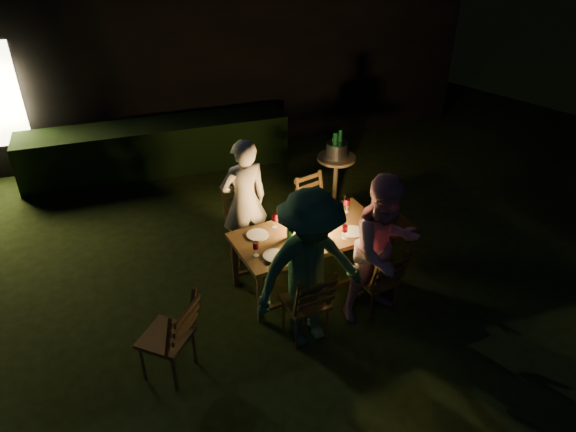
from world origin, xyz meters
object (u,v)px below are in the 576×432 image
object	(u,v)px
person_opp_right	(384,249)
chair_spare	(170,349)
chair_far_left	(248,238)
bottle_bucket_a	(335,148)
chair_far_right	(316,220)
bottle_table	(290,228)
ice_bucket	(337,150)
dining_table	(309,238)
person_opp_left	(310,271)
chair_end	(393,235)
side_table	(336,162)
person_house_side	(244,201)
bottle_bucket_b	(339,145)
chair_near_right	(377,290)
chair_near_left	(306,314)
lantern	(311,218)

from	to	relation	value
person_opp_right	chair_spare	bearing A→B (deg)	175.01
chair_far_left	bottle_bucket_a	distance (m)	1.87
chair_far_right	bottle_table	bearing A→B (deg)	36.65
person_opp_right	ice_bucket	xyz separation A→B (m)	(0.40, 2.38, -0.02)
dining_table	chair_spare	xyz separation A→B (m)	(-1.75, -0.93, -0.34)
person_opp_left	ice_bucket	size ratio (longest dim) A/B	6.06
chair_end	person_opp_left	size ratio (longest dim) A/B	0.53
dining_table	side_table	distance (m)	1.92
person_house_side	bottle_bucket_b	size ratio (longest dim) A/B	5.13
chair_far_left	chair_far_right	xyz separation A→B (m)	(0.98, 0.17, -0.03)
chair_near_right	bottle_bucket_a	distance (m)	2.40
chair_near_left	chair_near_right	distance (m)	0.90
chair_near_right	lantern	xyz separation A→B (m)	(-0.54, 0.74, 0.60)
person_house_side	chair_far_right	bearing A→B (deg)	177.06
person_house_side	bottle_bucket_b	xyz separation A→B (m)	(1.62, 0.96, 0.08)
person_opp_right	chair_near_left	bearing A→B (deg)	176.83
chair_spare	ice_bucket	bearing A→B (deg)	-8.00
chair_end	person_opp_left	distance (m)	1.97
chair_near_left	bottle_bucket_a	xyz separation A→B (m)	(1.24, 2.45, 0.61)
chair_far_right	person_opp_left	size ratio (longest dim) A/B	0.50
chair_near_left	person_opp_right	bearing A→B (deg)	-1.82
bottle_bucket_b	person_house_side	bearing A→B (deg)	-149.32
chair_far_left	side_table	distance (m)	1.87
ice_bucket	chair_near_left	bearing A→B (deg)	-117.48
ice_bucket	bottle_bucket_b	xyz separation A→B (m)	(0.05, 0.04, 0.05)
chair_far_left	chair_far_right	bearing A→B (deg)	179.20
dining_table	chair_far_left	xyz separation A→B (m)	(-0.58, 0.68, -0.34)
bottle_table	side_table	bearing A→B (deg)	54.04
chair_near_right	person_opp_right	xyz separation A→B (m)	(0.01, -0.05, 0.60)
chair_near_right	side_table	bearing A→B (deg)	68.34
person_opp_left	bottle_bucket_b	distance (m)	2.90
person_opp_left	bottle_bucket_b	size ratio (longest dim) A/B	5.69
chair_far_right	chair_end	size ratio (longest dim) A/B	0.95
chair_far_left	bottle_table	bearing A→B (deg)	103.88
ice_bucket	bottle_bucket_b	distance (m)	0.08
person_house_side	bottle_bucket_a	bearing A→B (deg)	-159.80
bottle_table	dining_table	bearing A→B (deg)	9.90
person_house_side	lantern	bearing A→B (deg)	123.00
chair_end	person_house_side	size ratio (longest dim) A/B	0.59
chair_near_right	chair_spare	size ratio (longest dim) A/B	0.88
chair_far_left	person_house_side	bearing A→B (deg)	-90.97
chair_far_left	person_opp_right	world-z (taller)	person_opp_right
chair_end	person_house_side	xyz separation A→B (m)	(-1.80, 0.52, 0.53)
person_house_side	lantern	distance (m)	0.92
chair_far_right	lantern	bearing A→B (deg)	48.01
chair_near_right	lantern	world-z (taller)	lantern
bottle_table	ice_bucket	world-z (taller)	bottle_table
side_table	ice_bucket	bearing A→B (deg)	0.00
chair_far_right	chair_end	bearing A→B (deg)	124.32
ice_bucket	dining_table	bearing A→B (deg)	-120.76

